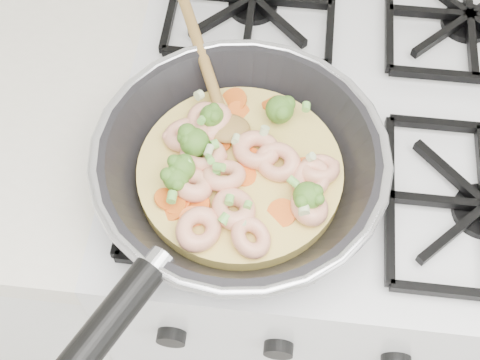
# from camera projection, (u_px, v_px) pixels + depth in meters

# --- Properties ---
(stove) EXTENTS (0.60, 0.60, 0.92)m
(stove) POSITION_uv_depth(u_px,v_px,m) (320.00, 245.00, 1.24)
(stove) COLOR white
(stove) RESTS_ON ground
(skillet) EXTENTS (0.33, 0.60, 0.10)m
(skillet) POSITION_uv_depth(u_px,v_px,m) (237.00, 168.00, 0.73)
(skillet) COLOR black
(skillet) RESTS_ON stove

